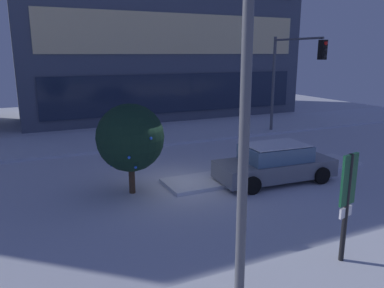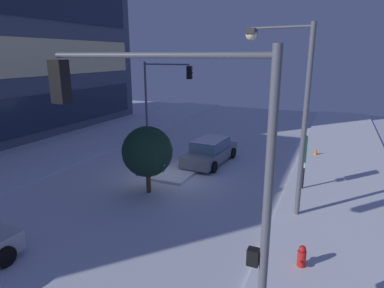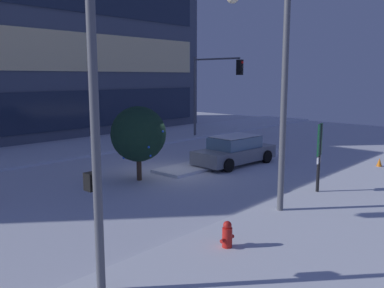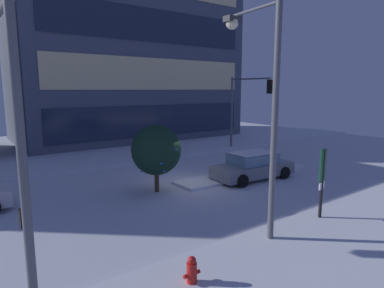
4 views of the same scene
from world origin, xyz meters
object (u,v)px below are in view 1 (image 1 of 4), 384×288
(traffic_light_corner_far_right, at_px, (293,67))
(parking_info_sign, at_px, (347,197))
(decorated_tree_median, at_px, (130,138))
(street_lamp_arched, at_px, (231,53))
(car_near, at_px, (275,164))

(traffic_light_corner_far_right, bearing_deg, parking_info_sign, -34.16)
(parking_info_sign, bearing_deg, decorated_tree_median, 12.43)
(parking_info_sign, relative_size, decorated_tree_median, 0.85)
(decorated_tree_median, bearing_deg, street_lamp_arched, -86.98)
(street_lamp_arched, distance_m, parking_info_sign, 4.27)
(street_lamp_arched, bearing_deg, car_near, -38.77)
(traffic_light_corner_far_right, xyz_separation_m, street_lamp_arched, (-10.81, -11.21, 0.80))
(traffic_light_corner_far_right, relative_size, parking_info_sign, 2.15)
(car_near, xyz_separation_m, parking_info_sign, (-2.30, -5.63, 1.01))
(car_near, height_order, decorated_tree_median, decorated_tree_median)
(street_lamp_arched, height_order, parking_info_sign, street_lamp_arched)
(street_lamp_arched, xyz_separation_m, parking_info_sign, (2.79, -0.61, -3.18))
(parking_info_sign, xyz_separation_m, decorated_tree_median, (-3.11, 6.74, 0.30))
(decorated_tree_median, bearing_deg, parking_info_sign, -65.22)
(car_near, height_order, traffic_light_corner_far_right, traffic_light_corner_far_right)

